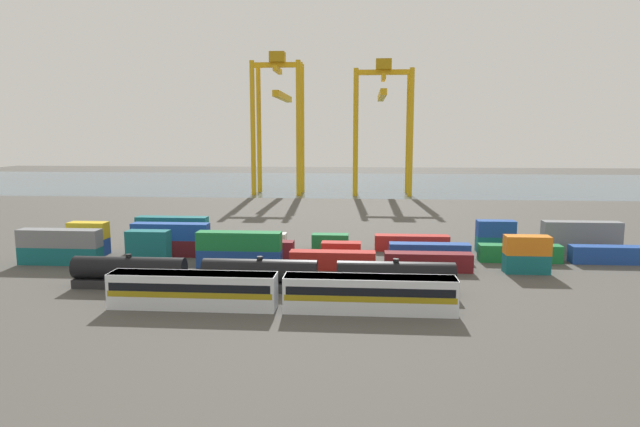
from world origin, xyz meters
name	(u,v)px	position (x,y,z in m)	size (l,w,h in m)	color
ground_plane	(335,223)	(0.00, 40.00, 0.00)	(420.00, 420.00, 0.00)	#4C4944
harbour_water	(348,183)	(0.00, 140.81, 0.00)	(400.00, 110.00, 0.01)	#475B6B
passenger_train	(280,291)	(-3.00, -19.83, 2.14)	(37.76, 3.14, 3.90)	silver
freight_tank_row	(260,275)	(-6.58, -12.56, 1.99)	(46.93, 2.79, 4.25)	#232326
shipping_container_0	(61,255)	(-38.48, -1.23, 1.30)	(12.10, 2.44, 2.60)	#146066
shipping_container_1	(59,238)	(-38.48, -1.23, 3.90)	(12.10, 2.44, 2.60)	slate
shipping_container_2	(149,257)	(-25.09, -1.23, 1.30)	(6.04, 2.44, 2.60)	#146066
shipping_container_3	(148,239)	(-25.09, -1.23, 3.90)	(6.04, 2.44, 2.60)	#146066
shipping_container_4	(240,259)	(-11.71, -1.23, 1.30)	(12.10, 2.44, 2.60)	#1C4299
shipping_container_5	(239,241)	(-11.71, -1.23, 3.90)	(12.10, 2.44, 2.60)	#197538
shipping_container_6	(333,260)	(1.67, -1.23, 1.30)	(12.10, 2.44, 2.60)	#AD211C
shipping_container_7	(428,262)	(15.05, -1.23, 1.30)	(12.10, 2.44, 2.60)	maroon
shipping_container_8	(526,264)	(28.44, -1.23, 1.30)	(6.04, 2.44, 2.60)	#146066
shipping_container_9	(527,245)	(28.44, -1.23, 3.90)	(6.04, 2.44, 2.60)	orange
shipping_container_10	(89,246)	(-37.59, 5.51, 1.30)	(6.04, 2.44, 2.60)	#1C4299
shipping_container_11	(88,230)	(-37.59, 5.51, 3.90)	(6.04, 2.44, 2.60)	gold
shipping_container_12	(171,248)	(-24.18, 5.51, 1.30)	(12.10, 2.44, 2.60)	maroon
shipping_container_13	(171,231)	(-24.18, 5.51, 3.90)	(12.10, 2.44, 2.60)	#1C4299
shipping_container_14	(255,249)	(-10.78, 5.51, 1.30)	(12.10, 2.44, 2.60)	maroon
shipping_container_15	(341,250)	(2.62, 5.51, 1.30)	(6.04, 2.44, 2.60)	#AD211C
shipping_container_16	(429,252)	(16.02, 5.51, 1.30)	(12.10, 2.44, 2.60)	#1C4299
shipping_container_17	(520,253)	(29.43, 5.51, 1.30)	(12.10, 2.44, 2.60)	#197538
shipping_container_18	(612,255)	(42.83, 5.51, 1.30)	(12.10, 2.44, 2.60)	#1C4299
shipping_container_19	(173,239)	(-26.31, 12.26, 1.30)	(12.10, 2.44, 2.60)	maroon
shipping_container_20	(172,224)	(-26.31, 12.26, 3.90)	(12.10, 2.44, 2.60)	#146066
shipping_container_21	(251,241)	(-12.88, 12.26, 1.30)	(12.10, 2.44, 2.60)	silver
shipping_container_22	(330,242)	(0.55, 12.26, 1.30)	(6.04, 2.44, 2.60)	#197538
shipping_container_23	(412,243)	(13.98, 12.26, 1.30)	(12.10, 2.44, 2.60)	#AD211C
shipping_container_24	(495,244)	(27.42, 12.26, 1.30)	(6.04, 2.44, 2.60)	#146066
shipping_container_25	(496,228)	(27.42, 12.26, 3.90)	(6.04, 2.44, 2.60)	#1C4299
shipping_container_26	(580,245)	(40.85, 12.26, 1.30)	(12.10, 2.44, 2.60)	slate
shipping_container_27	(582,230)	(40.85, 12.26, 3.90)	(12.10, 2.44, 2.60)	slate
gantry_crane_west	(279,110)	(-21.37, 101.02, 27.00)	(15.96, 33.12, 44.87)	gold
gantry_crane_central	(383,112)	(12.01, 101.26, 26.18)	(18.56, 33.73, 42.32)	gold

